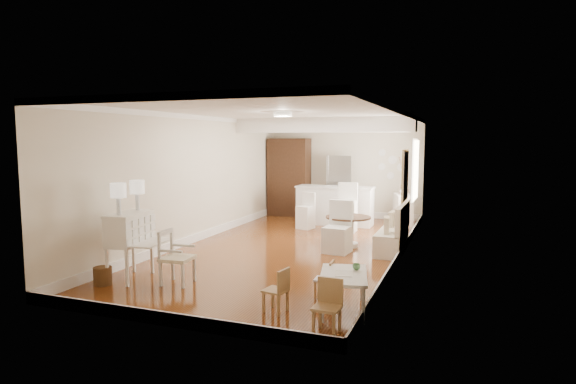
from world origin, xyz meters
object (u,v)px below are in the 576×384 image
Objects in this scene: gustavian_armchair at (177,257)px; dining_table at (348,232)px; kids_table at (343,292)px; sideboard at (403,210)px; kids_chair_c at (327,307)px; kids_chair_a at (276,290)px; secretary_bureau at (130,246)px; slip_chair_near at (337,227)px; breakfast_counter at (335,205)px; kids_chair_b at (324,279)px; bar_stool_left at (305,211)px; slip_chair_far at (340,222)px; fridge at (351,188)px; pantry_cabinet at (289,177)px; wicker_basket at (103,276)px; bar_stool_right at (346,207)px.

gustavian_armchair is 0.89× the size of dining_table.
kids_table is 6.67m from sideboard.
dining_table is at bearing 101.81° from kids_chair_c.
secretary_bureau is at bearing -92.37° from kids_chair_a.
slip_chair_near is 3.23m from breakfast_counter.
kids_chair_b reaches higher than kids_table.
slip_chair_far is at bearing -29.29° from bar_stool_left.
secretary_bureau is 1.09× the size of kids_table.
fridge is (-1.60, 7.36, 0.65)m from kids_table.
pantry_cabinet reaches higher than bar_stool_left.
wicker_basket is 6.81m from breakfast_counter.
slip_chair_far is (-0.22, 1.09, -0.09)m from slip_chair_near.
bar_stool_right reaches higher than kids_chair_c.
sideboard reaches higher than wicker_basket.
wicker_basket is 0.47× the size of kids_chair_a.
pantry_cabinet reaches higher than gustavian_armchair.
secretary_bureau is 0.61× the size of fridge.
slip_chair_near reaches higher than bar_stool_left.
sideboard reaches higher than kids_chair_b.
dining_table is at bearing 53.35° from wicker_basket.
dining_table is at bearing 44.90° from secretary_bureau.
bar_stool_left is at bearing -162.33° from kids_chair_b.
kids_chair_a is at bearing -156.79° from kids_table.
kids_chair_b is 3.92m from slip_chair_far.
slip_chair_far reaches higher than kids_chair_b.
secretary_bureau is 0.91× the size of bar_stool_right.
dining_table is at bearing -32.80° from gustavian_armchair.
secretary_bureau is 4.01m from slip_chair_near.
kids_table is 1.56× the size of kids_chair_c.
gustavian_armchair is at bearing -99.08° from fridge.
secretary_bureau is 4.52m from dining_table.
fridge is (-0.46, 3.07, 0.47)m from slip_chair_far.
secretary_bureau is at bearing -90.80° from pantry_cabinet.
secretary_bureau is 1.29× the size of gustavian_armchair.
sideboard is (2.29, 1.21, -0.04)m from bar_stool_left.
dining_table is 0.41× the size of pantry_cabinet.
kids_chair_a is 0.26× the size of pantry_cabinet.
kids_chair_c is 0.31× the size of breakfast_counter.
dining_table reaches higher than kids_table.
kids_chair_a is at bearing 56.65° from slip_chair_far.
kids_table is at bearing 67.65° from slip_chair_far.
fridge is (-0.68, 4.16, 0.38)m from slip_chair_near.
breakfast_counter reaches higher than bar_stool_left.
secretary_bureau reaches higher than kids_table.
kids_chair_b is (2.34, 0.18, -0.15)m from gustavian_armchair.
kids_chair_b is 0.45× the size of bar_stool_right.
slip_chair_near is (-0.92, 3.20, 0.27)m from kids_table.
kids_chair_c is at bearing -66.87° from pantry_cabinet.
slip_chair_near is at bearing -169.12° from kids_chair_a.
kids_chair_a is 0.68× the size of sideboard.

